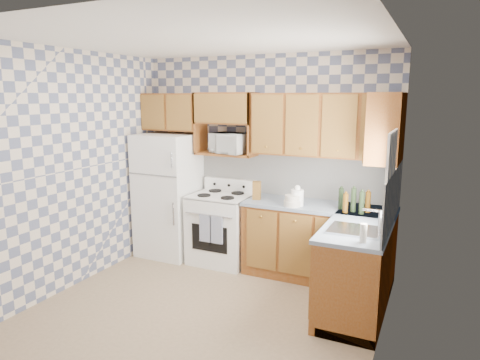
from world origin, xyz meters
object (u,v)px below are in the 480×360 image
microwave (230,143)px  stove_body (221,229)px  refrigerator (169,195)px  electric_kettle (297,198)px

microwave → stove_body: bearing=-104.2°
stove_body → microwave: microwave is taller
refrigerator → stove_body: 0.89m
electric_kettle → microwave: bearing=165.6°
refrigerator → electric_kettle: (1.88, -0.10, 0.17)m
stove_body → microwave: bearing=63.9°
refrigerator → stove_body: (0.80, 0.03, -0.39)m
refrigerator → microwave: bearing=10.4°
refrigerator → microwave: size_ratio=3.51×
refrigerator → microwave: 1.16m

